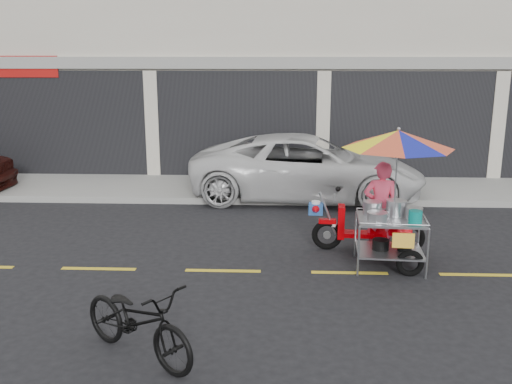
{
  "coord_description": "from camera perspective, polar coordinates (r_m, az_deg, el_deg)",
  "views": [
    {
      "loc": [
        -1.12,
        -8.45,
        3.4
      ],
      "look_at": [
        -1.5,
        0.6,
        1.15
      ],
      "focal_mm": 40.0,
      "sensor_mm": 36.0,
      "label": 1
    }
  ],
  "objects": [
    {
      "name": "sidewalk",
      "position": [
        14.38,
        6.81,
        0.48
      ],
      "size": [
        45.0,
        3.0,
        0.15
      ],
      "primitive_type": "cube",
      "color": "gray",
      "rests_on": "ground"
    },
    {
      "name": "ground",
      "position": [
        9.18,
        9.33,
        -7.99
      ],
      "size": [
        90.0,
        90.0,
        0.0
      ],
      "primitive_type": "plane",
      "color": "black"
    },
    {
      "name": "white_pickup",
      "position": [
        13.43,
        5.16,
        2.51
      ],
      "size": [
        5.56,
        2.88,
        1.5
      ],
      "primitive_type": "imported",
      "rotation": [
        0.0,
        0.0,
        1.5
      ],
      "color": "silver",
      "rests_on": "ground"
    },
    {
      "name": "centerline",
      "position": [
        9.17,
        9.33,
        -7.97
      ],
      "size": [
        42.0,
        0.1,
        0.01
      ],
      "primitive_type": "cube",
      "color": "gold",
      "rests_on": "ground"
    },
    {
      "name": "near_bicycle",
      "position": [
        6.68,
        -11.75,
        -12.45
      ],
      "size": [
        1.78,
        1.54,
        0.92
      ],
      "primitive_type": "imported",
      "rotation": [
        0.0,
        0.0,
        0.93
      ],
      "color": "black",
      "rests_on": "ground"
    },
    {
      "name": "shophouse_block",
      "position": [
        19.46,
        14.67,
        15.98
      ],
      "size": [
        36.0,
        8.11,
        10.4
      ],
      "color": "beige",
      "rests_on": "ground"
    },
    {
      "name": "food_vendor_rig",
      "position": [
        9.42,
        13.19,
        1.46
      ],
      "size": [
        2.25,
        1.91,
        2.27
      ],
      "rotation": [
        0.0,
        0.0,
        -0.07
      ],
      "color": "black",
      "rests_on": "ground"
    }
  ]
}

